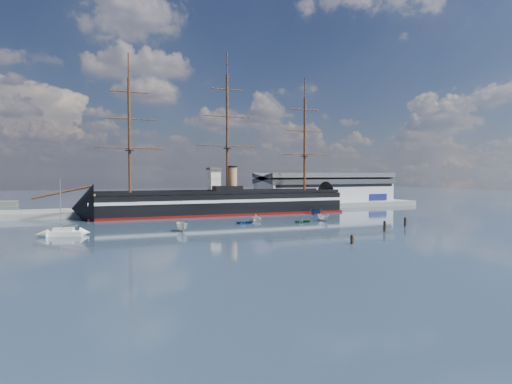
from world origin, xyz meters
name	(u,v)px	position (x,y,z in m)	size (l,w,h in m)	color
ground	(238,220)	(0.00, 40.00, 0.00)	(600.00, 600.00, 0.00)	#1D2C42
quay	(229,210)	(10.00, 76.00, 0.00)	(180.00, 18.00, 2.00)	slate
warehouse	(325,188)	(58.00, 80.00, 7.98)	(63.00, 21.00, 11.60)	#B7BABC
quay_tower	(214,186)	(3.00, 73.00, 9.75)	(5.00, 5.00, 15.00)	silver
warship	(218,203)	(-0.09, 60.00, 4.04)	(113.27, 20.78, 53.94)	black
sailboat	(64,232)	(-50.17, 24.46, 0.86)	(8.81, 4.72, 13.53)	silver
motorboat_a	(182,232)	(-22.83, 20.79, 0.00)	(7.58, 2.78, 3.03)	silver
motorboat_b	(245,224)	(-1.88, 29.93, 0.00)	(3.15, 1.26, 1.47)	navy
motorboat_c	(323,221)	(23.50, 27.63, 0.00)	(6.32, 2.32, 2.53)	silver
motorboat_d	(256,221)	(4.41, 35.95, 0.00)	(6.29, 2.72, 2.30)	beige
motorboat_e	(303,223)	(15.14, 25.51, 0.00)	(3.07, 1.23, 1.43)	#215242
motorboat_f	(316,214)	(32.78, 46.86, 0.00)	(6.16, 2.26, 2.47)	navy
piling_near_mid	(352,244)	(4.84, -12.24, 0.00)	(0.64, 0.64, 2.56)	black
piling_near_right	(385,232)	(24.00, 0.11, 0.00)	(0.64, 0.64, 3.40)	black
piling_far_right	(405,226)	(36.91, 6.72, 0.00)	(0.64, 0.64, 3.13)	black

